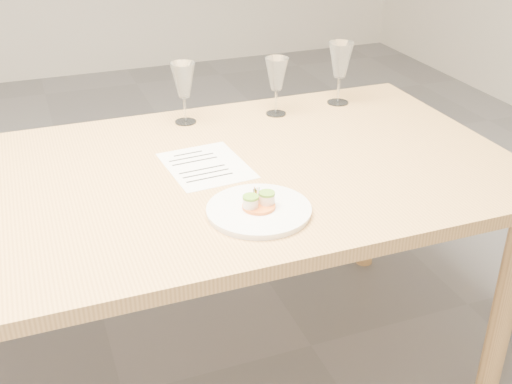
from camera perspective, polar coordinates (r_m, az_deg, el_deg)
name	(u,v)px	position (r m, az deg, el deg)	size (l,w,h in m)	color
dining_table	(99,211)	(1.80, -13.80, -1.66)	(2.40, 1.00, 0.75)	tan
dinner_plate	(259,209)	(1.59, 0.27, -1.54)	(0.26, 0.26, 0.07)	white
recipe_sheet	(206,166)	(1.85, -4.47, 2.36)	(0.24, 0.29, 0.00)	white
wine_glass_1	(183,81)	(2.11, -6.47, 9.74)	(0.08, 0.08, 0.20)	white
wine_glass_2	(277,75)	(2.17, 1.84, 10.33)	(0.08, 0.08, 0.20)	white
wine_glass_3	(340,61)	(2.29, 7.51, 11.46)	(0.09, 0.09, 0.22)	white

